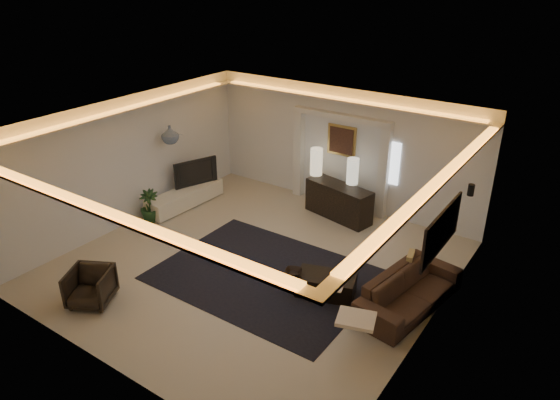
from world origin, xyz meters
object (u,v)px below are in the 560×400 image
Objects in this scene: sofa at (410,291)px; coffee_table at (326,285)px; armchair at (90,287)px; console at (339,202)px.

coffee_table is (-1.38, -0.50, -0.12)m from sofa.
coffee_table is at bearing 119.48° from sofa.
sofa is at bearing 5.64° from armchair.
armchair reaches higher than coffee_table.
armchair is (-1.96, -5.44, -0.07)m from console.
console reaches higher than armchair.
sofa is 5.58m from armchair.
coffee_table is (1.32, -2.87, -0.20)m from console.
console is 3.59m from sofa.
console reaches higher than sofa.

